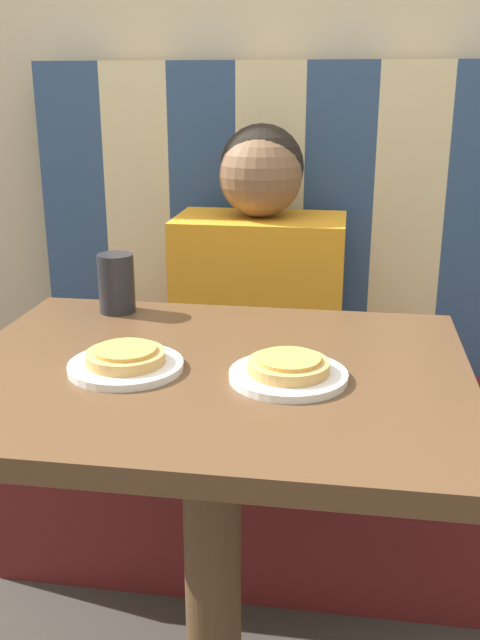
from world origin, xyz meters
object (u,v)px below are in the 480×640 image
Objects in this scene: plate_left at (126,366)px; drinking_cup at (116,283)px; person at (260,273)px; plate_right at (288,376)px; pizza_right at (288,365)px; pizza_left at (125,356)px.

drinking_cup reaches higher than plate_left.
drinking_cup is at bearing -122.15° from person.
person is at bearing 100.91° from plate_right.
plate_right is 0.46m from drinking_cup.
pizza_right is at bearing -79.09° from person.
pizza_right reaches higher than plate_right.
plate_left is 0.02m from pizza_left.
pizza_left reaches higher than plate_left.
plate_right is 1.45× the size of pizza_left.
plate_left and plate_right have the same top height.
plate_left is 0.31m from drinking_cup.
plate_right is at bearing 0.00° from pizza_left.
pizza_left is 0.25m from pizza_right.
person is 0.67m from pizza_left.
person is at bearing 79.09° from pizza_left.
drinking_cup reaches higher than plate_right.
pizza_left is at bearing 180.00° from pizza_right.
plate_right is at bearing -38.56° from drinking_cup.
pizza_right is (0.13, -0.66, 0.03)m from person.
pizza_left is at bearing -90.00° from plate_left.
plate_right is 1.45× the size of pizza_right.
plate_right is 1.57× the size of drinking_cup.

